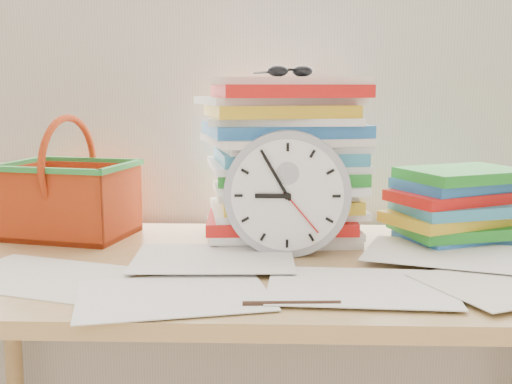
{
  "coord_description": "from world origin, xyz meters",
  "views": [
    {
      "loc": [
        0.03,
        0.35,
        1.09
      ],
      "look_at": [
        -0.01,
        1.6,
        0.89
      ],
      "focal_mm": 45.0,
      "sensor_mm": 36.0,
      "label": 1
    }
  ],
  "objects_px": {
    "paper_stack": "(285,159)",
    "desk": "(262,297)",
    "clock": "(287,193)",
    "book_stack": "(455,206)",
    "basket": "(70,178)"
  },
  "relations": [
    {
      "from": "paper_stack",
      "to": "book_stack",
      "type": "height_order",
      "value": "paper_stack"
    },
    {
      "from": "paper_stack",
      "to": "desk",
      "type": "bearing_deg",
      "value": -103.02
    },
    {
      "from": "book_stack",
      "to": "basket",
      "type": "height_order",
      "value": "basket"
    },
    {
      "from": "clock",
      "to": "book_stack",
      "type": "distance_m",
      "value": 0.39
    },
    {
      "from": "basket",
      "to": "desk",
      "type": "bearing_deg",
      "value": -11.86
    },
    {
      "from": "book_stack",
      "to": "paper_stack",
      "type": "bearing_deg",
      "value": 173.49
    },
    {
      "from": "desk",
      "to": "paper_stack",
      "type": "bearing_deg",
      "value": 76.98
    },
    {
      "from": "clock",
      "to": "basket",
      "type": "xyz_separation_m",
      "value": [
        -0.5,
        0.16,
        0.01
      ]
    },
    {
      "from": "clock",
      "to": "basket",
      "type": "bearing_deg",
      "value": 162.74
    },
    {
      "from": "desk",
      "to": "book_stack",
      "type": "bearing_deg",
      "value": 20.92
    },
    {
      "from": "book_stack",
      "to": "basket",
      "type": "distance_m",
      "value": 0.88
    },
    {
      "from": "paper_stack",
      "to": "clock",
      "type": "bearing_deg",
      "value": -88.76
    },
    {
      "from": "desk",
      "to": "clock",
      "type": "relative_size",
      "value": 5.43
    },
    {
      "from": "book_stack",
      "to": "basket",
      "type": "xyz_separation_m",
      "value": [
        -0.87,
        0.04,
        0.05
      ]
    },
    {
      "from": "desk",
      "to": "paper_stack",
      "type": "distance_m",
      "value": 0.33
    }
  ]
}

